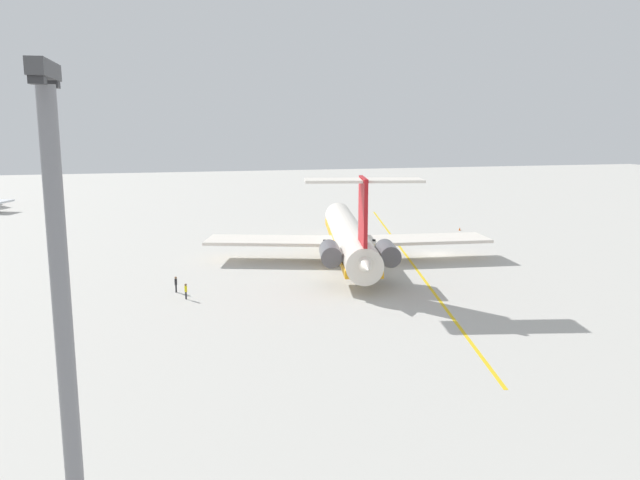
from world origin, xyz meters
TOP-DOWN VIEW (x-y plane):
  - ground at (0.00, 0.00)m, footprint 321.23×321.23m
  - main_jetliner at (-2.21, 13.61)m, footprint 43.95×39.10m
  - ground_crew_near_nose at (-12.63, 36.71)m, footprint 0.42×0.29m
  - ground_crew_near_tail at (-15.79, 35.74)m, footprint 0.40×0.28m
  - safety_cone_nose at (18.12, -12.24)m, footprint 0.40×0.40m
  - taxiway_centreline at (-0.99, 4.75)m, footprint 89.10×19.61m
  - light_mast at (-59.82, 41.44)m, footprint 4.00×0.70m

SIDE VIEW (x-z plane):
  - ground at x=0.00m, z-range 0.00..0.00m
  - taxiway_centreline at x=-0.99m, z-range 0.00..0.01m
  - safety_cone_nose at x=18.12m, z-range 0.00..0.55m
  - ground_crew_near_tail at x=-15.79m, z-range 0.23..1.95m
  - ground_crew_near_nose at x=-12.63m, z-range 0.24..2.05m
  - main_jetliner at x=-2.21m, z-range -2.92..9.94m
  - light_mast at x=-59.82m, z-range 1.18..22.20m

